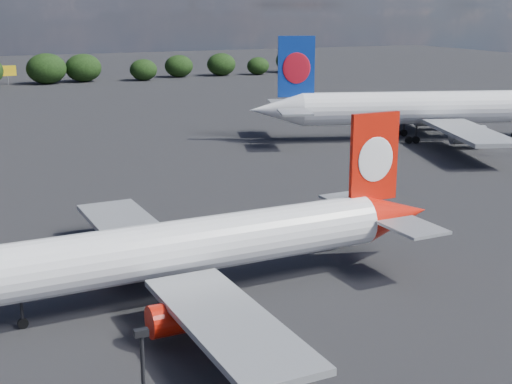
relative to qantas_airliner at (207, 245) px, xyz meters
name	(u,v)px	position (x,y,z in m)	size (l,w,h in m)	color
ground	(2,179)	(-11.67, 48.17, -4.16)	(500.00, 500.00, 0.00)	black
qantas_airliner	(207,245)	(0.00, 0.00, 0.00)	(41.85, 39.75, 13.67)	white
china_southern_airliner	(413,109)	(55.59, 49.60, 1.22)	(53.02, 50.88, 17.67)	white
billboard_yellow	(7,71)	(0.33, 170.17, -0.30)	(5.00, 0.30, 5.50)	yellow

